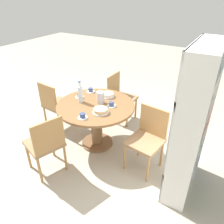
% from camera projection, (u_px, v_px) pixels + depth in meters
% --- Properties ---
extents(ground_plane, '(14.00, 14.00, 0.00)m').
position_uv_depth(ground_plane, '(97.00, 143.00, 3.51)').
color(ground_plane, '#B2A893').
extents(dining_table, '(1.13, 1.13, 0.71)m').
position_uv_depth(dining_table, '(96.00, 115.00, 3.24)').
color(dining_table, brown).
rests_on(dining_table, ground_plane).
extents(chair_a, '(0.48, 0.48, 0.86)m').
position_uv_depth(chair_a, '(147.00, 138.00, 2.85)').
color(chair_a, '#A87A47').
rests_on(chair_a, ground_plane).
extents(chair_b, '(0.43, 0.43, 0.86)m').
position_uv_depth(chair_b, '(120.00, 96.00, 3.92)').
color(chair_b, '#A87A47').
rests_on(chair_b, ground_plane).
extents(chair_c, '(0.47, 0.47, 0.86)m').
position_uv_depth(chair_c, '(56.00, 104.00, 3.67)').
color(chair_c, '#A87A47').
rests_on(chair_c, ground_plane).
extents(chair_d, '(0.53, 0.53, 0.86)m').
position_uv_depth(chair_d, '(46.00, 143.00, 2.75)').
color(chair_d, '#A87A47').
rests_on(chair_d, ground_plane).
extents(bookshelf, '(0.83, 0.28, 1.76)m').
position_uv_depth(bookshelf, '(190.00, 126.00, 2.37)').
color(bookshelf, silver).
rests_on(bookshelf, ground_plane).
extents(coffee_pot, '(0.11, 0.11, 0.22)m').
position_uv_depth(coffee_pot, '(101.00, 97.00, 3.14)').
color(coffee_pot, silver).
rests_on(coffee_pot, dining_table).
extents(water_bottle, '(0.08, 0.08, 0.32)m').
position_uv_depth(water_bottle, '(80.00, 94.00, 3.16)').
color(water_bottle, silver).
rests_on(water_bottle, dining_table).
extents(cake_main, '(0.22, 0.22, 0.06)m').
position_uv_depth(cake_main, '(101.00, 111.00, 2.93)').
color(cake_main, silver).
rests_on(cake_main, dining_table).
extents(cake_second, '(0.21, 0.21, 0.06)m').
position_uv_depth(cake_second, '(108.00, 95.00, 3.36)').
color(cake_second, silver).
rests_on(cake_second, dining_table).
extents(cup_a, '(0.13, 0.13, 0.06)m').
position_uv_depth(cup_a, '(91.00, 90.00, 3.51)').
color(cup_a, white).
rests_on(cup_a, dining_table).
extents(cup_b, '(0.13, 0.13, 0.06)m').
position_uv_depth(cup_b, '(83.00, 116.00, 2.82)').
color(cup_b, white).
rests_on(cup_b, dining_table).
extents(cup_c, '(0.13, 0.13, 0.06)m').
position_uv_depth(cup_c, '(112.00, 104.00, 3.10)').
color(cup_c, white).
rests_on(cup_c, dining_table).
extents(cup_d, '(0.13, 0.13, 0.06)m').
position_uv_depth(cup_d, '(80.00, 96.00, 3.34)').
color(cup_d, white).
rests_on(cup_d, dining_table).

